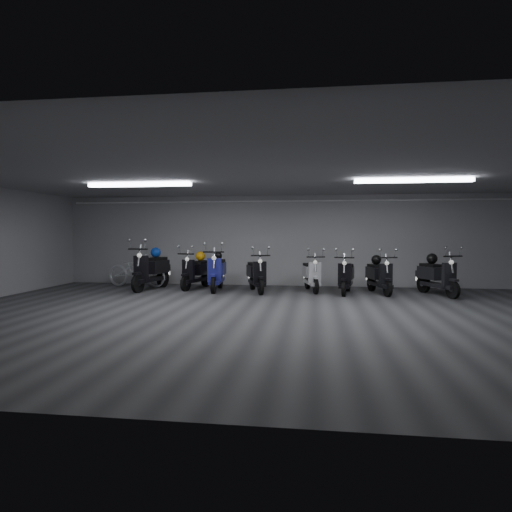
# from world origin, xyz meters

# --- Properties ---
(floor) EXTENTS (14.00, 10.00, 0.01)m
(floor) POSITION_xyz_m (0.00, 0.00, -0.01)
(floor) COLOR #353537
(floor) RESTS_ON ground
(ceiling) EXTENTS (14.00, 10.00, 0.01)m
(ceiling) POSITION_xyz_m (0.00, 0.00, 2.80)
(ceiling) COLOR gray
(ceiling) RESTS_ON ground
(back_wall) EXTENTS (14.00, 0.01, 2.80)m
(back_wall) POSITION_xyz_m (0.00, 5.00, 1.40)
(back_wall) COLOR #98989A
(back_wall) RESTS_ON ground
(front_wall) EXTENTS (14.00, 0.01, 2.80)m
(front_wall) POSITION_xyz_m (0.00, -5.00, 1.40)
(front_wall) COLOR #98989A
(front_wall) RESTS_ON ground
(fluor_strip_left) EXTENTS (2.40, 0.18, 0.08)m
(fluor_strip_left) POSITION_xyz_m (-3.00, 1.00, 2.74)
(fluor_strip_left) COLOR white
(fluor_strip_left) RESTS_ON ceiling
(fluor_strip_right) EXTENTS (2.40, 0.18, 0.08)m
(fluor_strip_right) POSITION_xyz_m (3.00, 1.00, 2.74)
(fluor_strip_right) COLOR white
(fluor_strip_right) RESTS_ON ceiling
(conduit) EXTENTS (13.60, 0.05, 0.05)m
(conduit) POSITION_xyz_m (0.00, 4.92, 2.62)
(conduit) COLOR white
(conduit) RESTS_ON back_wall
(scooter_0) EXTENTS (1.02, 2.09, 1.49)m
(scooter_0) POSITION_xyz_m (-3.70, 3.44, 0.75)
(scooter_0) COLOR black
(scooter_0) RESTS_ON floor
(scooter_1) EXTENTS (1.03, 1.85, 1.31)m
(scooter_1) POSITION_xyz_m (-2.47, 3.84, 0.65)
(scooter_1) COLOR black
(scooter_1) RESTS_ON floor
(scooter_4) EXTENTS (0.76, 1.92, 1.40)m
(scooter_4) POSITION_xyz_m (-1.78, 3.52, 0.70)
(scooter_4) COLOR navy
(scooter_4) RESTS_ON floor
(scooter_5) EXTENTS (1.12, 1.84, 1.30)m
(scooter_5) POSITION_xyz_m (-0.62, 3.35, 0.65)
(scooter_5) COLOR black
(scooter_5) RESTS_ON floor
(scooter_6) EXTENTS (0.90, 1.74, 1.24)m
(scooter_6) POSITION_xyz_m (0.88, 3.74, 0.62)
(scooter_6) COLOR silver
(scooter_6) RESTS_ON floor
(scooter_7) EXTENTS (0.84, 1.75, 1.25)m
(scooter_7) POSITION_xyz_m (1.82, 3.36, 0.63)
(scooter_7) COLOR black
(scooter_7) RESTS_ON floor
(scooter_8) EXTENTS (0.95, 1.77, 1.25)m
(scooter_8) POSITION_xyz_m (2.70, 3.47, 0.63)
(scooter_8) COLOR black
(scooter_8) RESTS_ON floor
(scooter_9) EXTENTS (1.21, 1.86, 1.32)m
(scooter_9) POSITION_xyz_m (4.16, 3.34, 0.66)
(scooter_9) COLOR black
(scooter_9) RESTS_ON floor
(bicycle) EXTENTS (2.03, 1.02, 1.26)m
(bicycle) POSITION_xyz_m (-4.40, 4.08, 0.63)
(bicycle) COLOR silver
(bicycle) RESTS_ON floor
(helmet_0) EXTENTS (0.28, 0.28, 0.28)m
(helmet_0) POSITION_xyz_m (4.07, 3.56, 0.96)
(helmet_0) COLOR black
(helmet_0) RESTS_ON scooter_9
(helmet_1) EXTENTS (0.29, 0.29, 0.29)m
(helmet_1) POSITION_xyz_m (-2.40, 4.07, 0.95)
(helmet_1) COLOR orange
(helmet_1) RESTS_ON scooter_1
(helmet_2) EXTENTS (0.29, 0.29, 0.29)m
(helmet_2) POSITION_xyz_m (-3.65, 3.71, 1.07)
(helmet_2) COLOR #0D3297
(helmet_2) RESTS_ON scooter_0
(helmet_3) EXTENTS (0.23, 0.23, 0.23)m
(helmet_3) POSITION_xyz_m (-1.80, 3.78, 0.98)
(helmet_3) COLOR black
(helmet_3) RESTS_ON scooter_4
(helmet_4) EXTENTS (0.26, 0.26, 0.26)m
(helmet_4) POSITION_xyz_m (2.64, 3.69, 0.91)
(helmet_4) COLOR black
(helmet_4) RESTS_ON scooter_8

